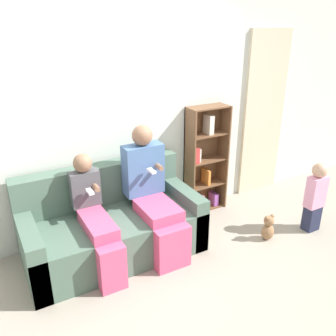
{
  "coord_description": "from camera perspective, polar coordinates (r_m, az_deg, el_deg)",
  "views": [
    {
      "loc": [
        -1.31,
        -2.47,
        2.24
      ],
      "look_at": [
        0.39,
        0.58,
        0.79
      ],
      "focal_mm": 38.0,
      "sensor_mm": 36.0,
      "label": 1
    }
  ],
  "objects": [
    {
      "name": "ground_plane",
      "position": [
        3.59,
        -0.96,
        -16.15
      ],
      "size": [
        14.0,
        14.0,
        0.0
      ],
      "primitive_type": "plane",
      "color": "#9E9384"
    },
    {
      "name": "couch",
      "position": [
        3.72,
        -9.0,
        -9.23
      ],
      "size": [
        1.75,
        0.87,
        0.87
      ],
      "color": "#4C6656",
      "rests_on": "ground_plane"
    },
    {
      "name": "child_seated",
      "position": [
        3.41,
        -11.51,
        -7.71
      ],
      "size": [
        0.28,
        0.8,
        1.08
      ],
      "color": "#DB4C75",
      "rests_on": "ground_plane"
    },
    {
      "name": "curtain_panel",
      "position": [
        4.94,
        15.09,
        8.22
      ],
      "size": [
        0.66,
        0.04,
        2.16
      ],
      "color": "beige",
      "rests_on": "ground_plane"
    },
    {
      "name": "teddy_bear",
      "position": [
        4.1,
        15.75,
        -9.26
      ],
      "size": [
        0.15,
        0.12,
        0.3
      ],
      "color": "#936B47",
      "rests_on": "ground_plane"
    },
    {
      "name": "back_wall",
      "position": [
        3.84,
        -8.27,
        7.74
      ],
      "size": [
        10.0,
        0.06,
        2.55
      ],
      "color": "silver",
      "rests_on": "ground_plane"
    },
    {
      "name": "adult_seated",
      "position": [
        3.59,
        -2.55,
        -3.55
      ],
      "size": [
        0.41,
        0.79,
        1.29
      ],
      "color": "#DB4C75",
      "rests_on": "ground_plane"
    },
    {
      "name": "bookshelf",
      "position": [
        4.41,
        5.8,
        0.96
      ],
      "size": [
        0.51,
        0.24,
        1.33
      ],
      "color": "brown",
      "rests_on": "ground_plane"
    },
    {
      "name": "toddler_standing",
      "position": [
        4.31,
        22.55,
        -4.15
      ],
      "size": [
        0.22,
        0.16,
        0.82
      ],
      "color": "#232842",
      "rests_on": "ground_plane"
    }
  ]
}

